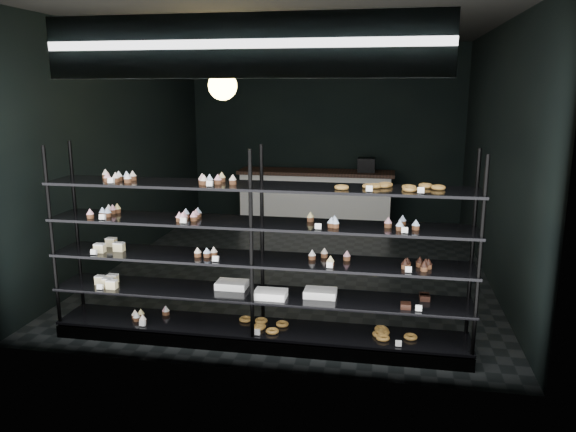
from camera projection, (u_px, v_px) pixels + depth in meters
The scene contains 5 objects.
room at pixel (299, 151), 7.47m from camera, with size 5.01×6.01×3.20m.
display_shelf at pixel (255, 281), 5.34m from camera, with size 4.00×0.50×1.91m.
signage at pixel (241, 46), 4.41m from camera, with size 3.30×0.05×0.50m.
pendant_lamp at pixel (223, 86), 6.25m from camera, with size 0.32×0.32×0.89m.
service_counter at pixel (316, 197), 10.13m from camera, with size 2.77×0.65×1.23m.
Camera 1 is at (1.19, -7.38, 2.43)m, focal length 35.00 mm.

